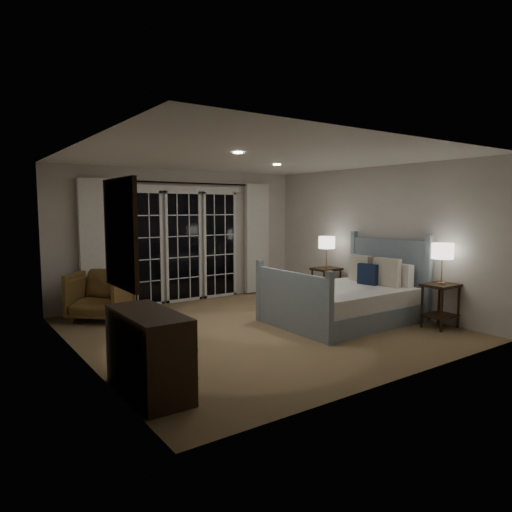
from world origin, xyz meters
TOP-DOWN VIEW (x-y plane):
  - floor at (0.00, 0.00)m, footprint 5.00×5.00m
  - ceiling at (0.00, 0.00)m, footprint 5.00×5.00m
  - wall_left at (-2.50, 0.00)m, footprint 0.02×5.00m
  - wall_right at (2.50, 0.00)m, footprint 0.02×5.00m
  - wall_back at (0.00, 2.50)m, footprint 5.00×0.02m
  - wall_front at (0.00, -2.50)m, footprint 5.00×0.02m
  - french_doors at (0.00, 2.46)m, footprint 2.50×0.04m
  - curtain_rod at (0.00, 2.40)m, footprint 3.50×0.03m
  - curtain_left at (-1.65, 2.38)m, footprint 0.55×0.10m
  - curtain_right at (1.65, 2.38)m, footprint 0.55×0.10m
  - downlight_a at (0.80, 0.60)m, footprint 0.12×0.12m
  - downlight_b at (-0.60, -0.40)m, footprint 0.12×0.12m
  - bed at (1.42, -0.41)m, footprint 2.17×1.55m
  - nightstand_left at (2.26, -1.52)m, footprint 0.51×0.41m
  - nightstand_right at (2.17, 0.83)m, footprint 0.50×0.40m
  - lamp_left at (2.26, -1.52)m, footprint 0.31×0.31m
  - lamp_right at (2.17, 0.83)m, footprint 0.31×0.31m
  - armchair at (-1.74, 1.91)m, footprint 1.20×1.20m
  - dresser at (-2.23, -1.33)m, footprint 0.48×1.13m
  - mirror at (-2.47, -1.33)m, footprint 0.05×0.85m

SIDE VIEW (x-z plane):
  - floor at x=0.00m, z-range 0.00..0.00m
  - bed at x=1.42m, z-range -0.31..0.95m
  - armchair at x=-1.74m, z-range 0.00..0.78m
  - dresser at x=-2.23m, z-range 0.00..0.80m
  - nightstand_right at x=2.17m, z-range 0.10..0.76m
  - nightstand_left at x=2.26m, z-range 0.11..0.77m
  - french_doors at x=0.00m, z-range -0.01..2.19m
  - lamp_right at x=2.17m, z-range 0.83..1.43m
  - lamp_left at x=2.26m, z-range 0.84..1.45m
  - curtain_left at x=-1.65m, z-range 0.02..2.27m
  - curtain_right at x=1.65m, z-range 0.02..2.27m
  - wall_left at x=-2.50m, z-range 0.00..2.50m
  - wall_right at x=2.50m, z-range 0.00..2.50m
  - wall_back at x=0.00m, z-range 0.00..2.50m
  - wall_front at x=0.00m, z-range 0.00..2.50m
  - mirror at x=-2.47m, z-range 1.05..2.05m
  - curtain_rod at x=0.00m, z-range 2.23..2.27m
  - downlight_a at x=0.80m, z-range 2.48..2.50m
  - downlight_b at x=-0.60m, z-range 2.48..2.50m
  - ceiling at x=0.00m, z-range 2.50..2.50m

